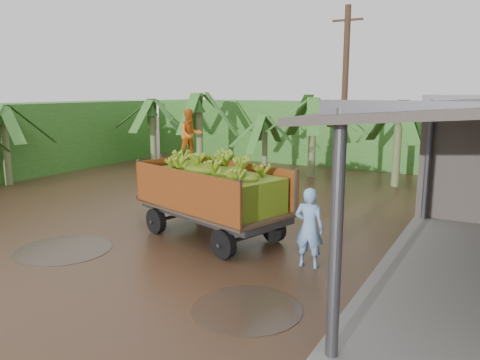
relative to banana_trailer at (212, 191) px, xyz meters
The scene contains 7 objects.
ground 1.58m from the banana_trailer, 104.06° to the right, with size 100.00×100.00×0.00m, color black.
hedge_north 15.44m from the banana_trailer, 98.13° to the left, with size 22.00×3.00×3.60m, color #2D661E.
hedge_west 14.56m from the banana_trailer, 166.99° to the left, with size 3.00×18.00×3.60m, color #2D661E.
banana_trailer is the anchor object (origin of this frame).
man_blue 3.43m from the banana_trailer, 13.94° to the right, with size 0.72×0.47×1.98m, color #749CD3.
utility_pole 7.87m from the banana_trailer, 78.22° to the left, with size 1.20×0.24×7.47m.
banana_plants 7.93m from the banana_trailer, 132.36° to the left, with size 23.75×19.86×4.16m.
Camera 1 is at (7.39, -10.36, 4.25)m, focal length 35.00 mm.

